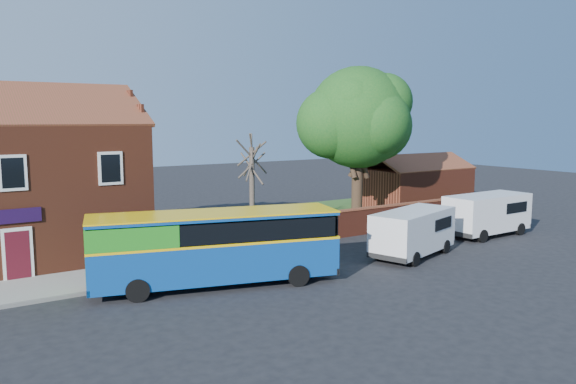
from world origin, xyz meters
TOP-DOWN VIEW (x-y plane):
  - ground at (0.00, 0.00)m, footprint 120.00×120.00m
  - pavement at (-7.00, 5.75)m, footprint 18.00×3.50m
  - kerb at (-7.00, 4.00)m, footprint 18.00×0.15m
  - grass_strip at (13.00, 13.00)m, footprint 26.00×12.00m
  - shop_building at (-7.02, 11.50)m, footprint 12.30×8.13m
  - boundary_wall at (13.00, 7.00)m, footprint 22.00×0.38m
  - outbuilding at (22.00, 13.00)m, footprint 8.20×5.06m
  - bus at (-0.62, 2.46)m, footprint 10.30×5.00m
  - van_near at (10.11, 1.51)m, footprint 5.63×3.55m
  - van_far at (17.43, 2.74)m, footprint 5.56×2.40m
  - large_tree at (14.05, 10.60)m, footprint 8.38×6.63m
  - bare_tree at (5.62, 9.80)m, footprint 2.14×2.55m

SIDE VIEW (x-z plane):
  - ground at x=0.00m, z-range 0.00..0.00m
  - grass_strip at x=13.00m, z-range 0.00..0.04m
  - pavement at x=-7.00m, z-range 0.00..0.12m
  - kerb at x=-7.00m, z-range 0.00..0.14m
  - boundary_wall at x=13.00m, z-range 0.01..1.61m
  - van_near at x=10.11m, z-range 0.14..2.44m
  - van_far at x=17.43m, z-range 0.15..2.57m
  - outbuilding at x=22.00m, z-range -0.48..3.69m
  - bus at x=-0.62m, z-range 0.21..3.25m
  - bare_tree at x=5.62m, z-range 0.07..5.78m
  - shop_building at x=-7.02m, z-range -1.84..8.66m
  - large_tree at x=14.05m, z-range 1.58..11.81m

